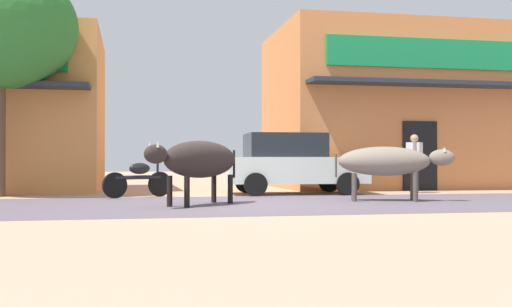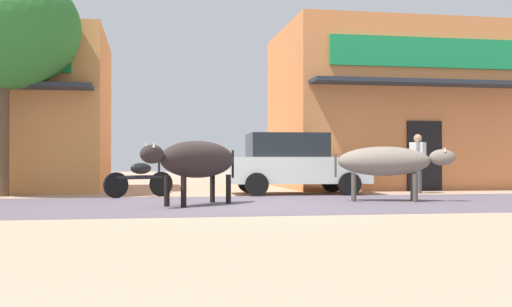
{
  "view_description": "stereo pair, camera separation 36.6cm",
  "coord_description": "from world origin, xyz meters",
  "px_view_note": "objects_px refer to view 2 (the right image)",
  "views": [
    {
      "loc": [
        -2.04,
        -12.63,
        0.9
      ],
      "look_at": [
        0.84,
        1.71,
        1.07
      ],
      "focal_mm": 43.49,
      "sensor_mm": 36.0,
      "label": 1
    },
    {
      "loc": [
        -1.68,
        -12.7,
        0.9
      ],
      "look_at": [
        0.84,
        1.71,
        1.07
      ],
      "focal_mm": 43.49,
      "sensor_mm": 36.0,
      "label": 2
    }
  ],
  "objects_px": {
    "parked_hatchback_car": "(294,163)",
    "cow_near_brown": "(197,160)",
    "roadside_tree": "(1,28)",
    "parked_motorcycle": "(140,178)",
    "cow_far_dark": "(387,162)",
    "pedestrian_by_shop": "(418,159)"
  },
  "relations": [
    {
      "from": "roadside_tree",
      "to": "parked_hatchback_car",
      "type": "relative_size",
      "value": 1.55
    },
    {
      "from": "parked_motorcycle",
      "to": "pedestrian_by_shop",
      "type": "height_order",
      "value": "pedestrian_by_shop"
    },
    {
      "from": "cow_far_dark",
      "to": "roadside_tree",
      "type": "bearing_deg",
      "value": 158.32
    },
    {
      "from": "parked_motorcycle",
      "to": "cow_near_brown",
      "type": "relative_size",
      "value": 0.75
    },
    {
      "from": "parked_hatchback_car",
      "to": "cow_near_brown",
      "type": "xyz_separation_m",
      "value": [
        -2.92,
        -3.78,
        0.08
      ]
    },
    {
      "from": "cow_far_dark",
      "to": "parked_motorcycle",
      "type": "bearing_deg",
      "value": 155.15
    },
    {
      "from": "parked_motorcycle",
      "to": "pedestrian_by_shop",
      "type": "relative_size",
      "value": 1.03
    },
    {
      "from": "cow_near_brown",
      "to": "pedestrian_by_shop",
      "type": "xyz_separation_m",
      "value": [
        6.44,
        3.6,
        0.04
      ]
    },
    {
      "from": "cow_far_dark",
      "to": "pedestrian_by_shop",
      "type": "bearing_deg",
      "value": 55.13
    },
    {
      "from": "cow_far_dark",
      "to": "pedestrian_by_shop",
      "type": "height_order",
      "value": "pedestrian_by_shop"
    },
    {
      "from": "cow_near_brown",
      "to": "cow_far_dark",
      "type": "bearing_deg",
      "value": 6.7
    },
    {
      "from": "cow_far_dark",
      "to": "pedestrian_by_shop",
      "type": "xyz_separation_m",
      "value": [
        2.16,
        3.1,
        0.08
      ]
    },
    {
      "from": "cow_near_brown",
      "to": "cow_far_dark",
      "type": "height_order",
      "value": "cow_near_brown"
    },
    {
      "from": "roadside_tree",
      "to": "parked_motorcycle",
      "type": "distance_m",
      "value": 5.28
    },
    {
      "from": "parked_hatchback_car",
      "to": "cow_far_dark",
      "type": "height_order",
      "value": "parked_hatchback_car"
    },
    {
      "from": "parked_hatchback_car",
      "to": "cow_near_brown",
      "type": "height_order",
      "value": "parked_hatchback_car"
    },
    {
      "from": "cow_near_brown",
      "to": "parked_hatchback_car",
      "type": "bearing_deg",
      "value": 52.25
    },
    {
      "from": "cow_near_brown",
      "to": "roadside_tree",
      "type": "bearing_deg",
      "value": 139.0
    },
    {
      "from": "parked_hatchback_car",
      "to": "parked_motorcycle",
      "type": "relative_size",
      "value": 2.26
    },
    {
      "from": "roadside_tree",
      "to": "pedestrian_by_shop",
      "type": "xyz_separation_m",
      "value": [
        11.11,
        -0.46,
        -3.33
      ]
    },
    {
      "from": "parked_hatchback_car",
      "to": "cow_far_dark",
      "type": "xyz_separation_m",
      "value": [
        1.35,
        -3.27,
        0.04
      ]
    },
    {
      "from": "roadside_tree",
      "to": "cow_far_dark",
      "type": "relative_size",
      "value": 2.28
    }
  ]
}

